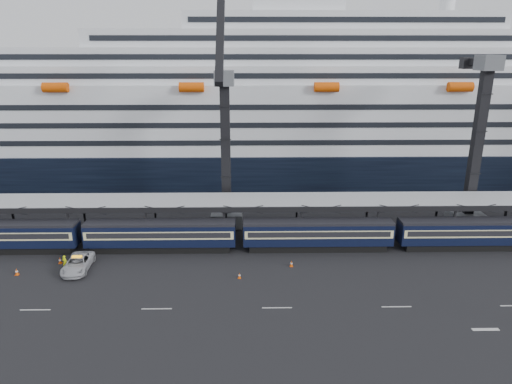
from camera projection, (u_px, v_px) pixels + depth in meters
ground at (403, 287)px, 49.53m from camera, size 260.00×260.00×0.00m
lane_markings at (503, 313)px, 44.66m from camera, size 111.00×4.27×0.02m
train at (344, 233)px, 58.35m from camera, size 133.05×3.00×4.05m
canopy at (373, 200)px, 61.33m from camera, size 130.00×6.25×5.53m
cruise_ship at (328, 115)px, 89.72m from camera, size 214.09×28.84×34.00m
crane_dark_near at (225, 145)px, 63.41m from camera, size 4.50×17.75×35.08m
crane_dark_mid at (480, 136)px, 62.56m from camera, size 4.50×18.24×39.64m
pickup_truck at (78, 264)px, 53.10m from camera, size 3.04×6.04×1.64m
worker at (65, 262)px, 53.25m from camera, size 0.74×0.60×1.76m
traffic_cone_a at (17, 272)px, 52.04m from camera, size 0.41×0.41×0.83m
traffic_cone_b at (60, 260)px, 54.86m from camera, size 0.41×0.41×0.81m
traffic_cone_c at (239, 275)px, 51.30m from camera, size 0.35×0.35×0.69m
traffic_cone_d at (291, 264)px, 54.09m from camera, size 0.38×0.38×0.77m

